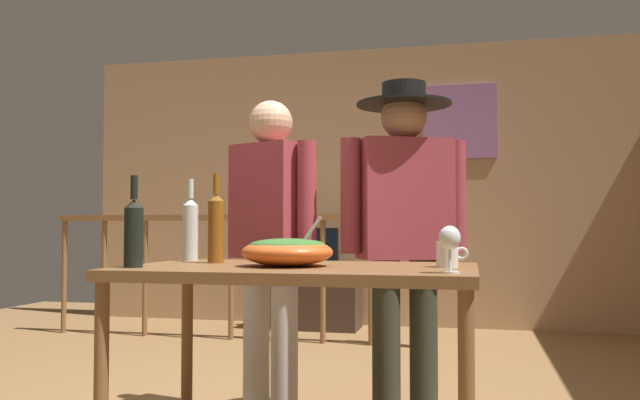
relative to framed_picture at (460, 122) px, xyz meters
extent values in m
cube|color=tan|center=(-0.79, 0.06, -0.58)|extent=(5.69, 0.10, 2.62)
cube|color=#99649D|center=(0.00, 0.00, 0.00)|extent=(0.66, 0.03, 0.68)
cylinder|color=brown|center=(-3.39, -1.01, -1.40)|extent=(0.04, 0.04, 0.98)
cylinder|color=brown|center=(-3.00, -1.01, -1.40)|extent=(0.04, 0.04, 0.98)
cylinder|color=brown|center=(-2.61, -1.01, -1.40)|extent=(0.04, 0.04, 0.98)
cylinder|color=brown|center=(-2.23, -1.01, -1.40)|extent=(0.04, 0.04, 0.98)
cylinder|color=brown|center=(-1.84, -1.01, -1.40)|extent=(0.04, 0.04, 0.98)
cylinder|color=brown|center=(-1.45, -1.01, -1.40)|extent=(0.04, 0.04, 0.98)
cylinder|color=brown|center=(-1.06, -1.01, -1.40)|extent=(0.04, 0.04, 0.98)
cylinder|color=brown|center=(-0.68, -1.01, -1.40)|extent=(0.04, 0.04, 0.98)
cylinder|color=brown|center=(-0.29, -1.01, -1.40)|extent=(0.04, 0.04, 0.98)
cube|color=brown|center=(-1.84, -1.01, -0.89)|extent=(3.18, 0.07, 0.05)
cube|color=brown|center=(-0.29, -1.01, -1.35)|extent=(0.10, 0.10, 1.08)
cube|color=#38281E|center=(-1.34, -0.29, -1.65)|extent=(0.90, 0.40, 0.49)
cube|color=black|center=(-1.34, -0.29, -1.40)|extent=(0.20, 0.12, 0.02)
cylinder|color=black|center=(-1.34, -0.29, -1.35)|extent=(0.03, 0.03, 0.08)
cube|color=black|center=(-1.34, -0.32, -1.14)|extent=(0.53, 0.06, 0.33)
cube|color=black|center=(-1.34, -0.35, -1.14)|extent=(0.49, 0.01, 0.30)
cube|color=brown|center=(-0.53, -3.77, -1.13)|extent=(1.30, 0.78, 0.04)
cylinder|color=brown|center=(-1.14, -4.12, -1.52)|extent=(0.05, 0.05, 0.74)
cylinder|color=brown|center=(-1.14, -3.42, -1.52)|extent=(0.05, 0.05, 0.74)
cylinder|color=brown|center=(0.08, -3.42, -1.52)|extent=(0.05, 0.05, 0.74)
ellipsoid|color=#DB5B23|center=(-0.57, -3.80, -1.06)|extent=(0.34, 0.34, 0.10)
ellipsoid|color=#38702D|center=(-0.57, -3.80, -1.03)|extent=(0.28, 0.28, 0.05)
cylinder|color=silver|center=(-0.50, -3.80, -1.01)|extent=(0.13, 0.01, 0.17)
cylinder|color=silver|center=(0.03, -4.03, -1.11)|extent=(0.06, 0.06, 0.01)
cylinder|color=silver|center=(0.03, -4.03, -1.06)|extent=(0.01, 0.01, 0.07)
ellipsoid|color=silver|center=(0.03, -4.03, -1.00)|extent=(0.07, 0.07, 0.08)
cylinder|color=black|center=(-1.09, -3.99, -1.00)|extent=(0.07, 0.07, 0.21)
cone|color=black|center=(-1.09, -3.99, -0.88)|extent=(0.07, 0.07, 0.03)
cylinder|color=black|center=(-1.09, -3.99, -0.82)|extent=(0.03, 0.03, 0.09)
cylinder|color=brown|center=(-0.91, -3.66, -0.98)|extent=(0.07, 0.07, 0.25)
cone|color=brown|center=(-0.91, -3.66, -0.84)|extent=(0.07, 0.07, 0.03)
cylinder|color=brown|center=(-0.91, -3.66, -0.79)|extent=(0.02, 0.02, 0.08)
cylinder|color=silver|center=(-1.09, -3.51, -0.99)|extent=(0.07, 0.07, 0.24)
cone|color=silver|center=(-1.09, -3.51, -0.85)|extent=(0.07, 0.07, 0.03)
cylinder|color=silver|center=(-1.09, -3.51, -0.80)|extent=(0.03, 0.03, 0.08)
cylinder|color=white|center=(0.01, -3.73, -1.06)|extent=(0.08, 0.08, 0.09)
torus|color=white|center=(0.06, -3.73, -1.06)|extent=(0.05, 0.01, 0.05)
cylinder|color=beige|center=(-0.77, -3.14, -1.50)|extent=(0.13, 0.13, 0.78)
cylinder|color=beige|center=(-0.94, -3.06, -1.50)|extent=(0.13, 0.13, 0.78)
cube|color=#9E3842|center=(-0.86, -3.10, -0.84)|extent=(0.41, 0.35, 0.55)
cylinder|color=#9E3842|center=(-0.65, -3.19, -0.82)|extent=(0.09, 0.09, 0.52)
cylinder|color=#9E3842|center=(-1.06, -3.00, -0.82)|extent=(0.09, 0.09, 0.52)
sphere|color=#D8A884|center=(-0.86, -3.10, -0.45)|extent=(0.21, 0.21, 0.21)
cylinder|color=#2D3323|center=(-0.12, -3.06, -1.50)|extent=(0.13, 0.13, 0.78)
cylinder|color=#2D3323|center=(-0.29, -3.14, -1.50)|extent=(0.13, 0.13, 0.78)
cube|color=#9E3842|center=(-0.21, -3.10, -0.83)|extent=(0.47, 0.37, 0.55)
cylinder|color=#9E3842|center=(0.03, -2.99, -0.82)|extent=(0.09, 0.09, 0.53)
cylinder|color=#9E3842|center=(-0.44, -3.20, -0.82)|extent=(0.09, 0.09, 0.53)
sphere|color=tan|center=(-0.21, -3.10, -0.45)|extent=(0.21, 0.21, 0.21)
cylinder|color=black|center=(-0.21, -3.10, -0.39)|extent=(0.44, 0.44, 0.01)
cylinder|color=black|center=(-0.21, -3.10, -0.34)|extent=(0.20, 0.20, 0.10)
camera|label=1|loc=(0.10, -6.17, -0.96)|focal=37.06mm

